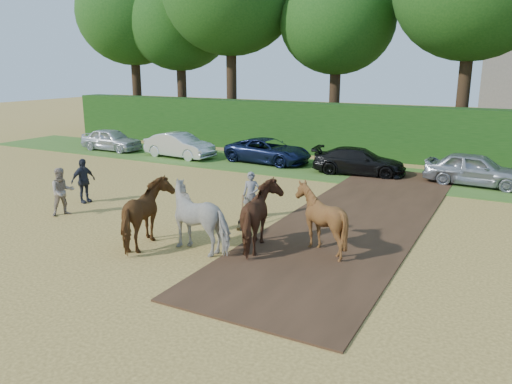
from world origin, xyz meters
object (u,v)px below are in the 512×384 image
Objects in this scene: spectator_near at (62,192)px; parked_cars at (313,156)px; spectator_far at (83,181)px; plough_team at (233,216)px.

spectator_near is 0.06× the size of parked_cars.
spectator_near reaches higher than parked_cars.
spectator_near is 1.69m from spectator_far.
plough_team is 0.21× the size of parked_cars.
parked_cars is (4.82, 11.59, -0.16)m from spectator_near.
plough_team is at bearing -62.45° from spectator_near.
plough_team is (7.63, -1.56, 0.10)m from spectator_far.
spectator_near is at bearing -179.94° from plough_team.
spectator_far is at bearing 168.44° from plough_team.
parked_cars is at bearing 4.91° from spectator_near.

